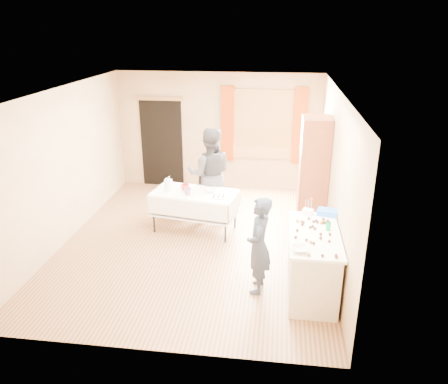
# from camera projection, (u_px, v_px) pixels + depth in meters

# --- Properties ---
(floor) EXTENTS (4.50, 5.50, 0.02)m
(floor) POSITION_uv_depth(u_px,v_px,m) (197.00, 242.00, 7.65)
(floor) COLOR #9E7047
(floor) RESTS_ON ground
(ceiling) EXTENTS (4.50, 5.50, 0.02)m
(ceiling) POSITION_uv_depth(u_px,v_px,m) (193.00, 90.00, 6.69)
(ceiling) COLOR white
(ceiling) RESTS_ON floor
(wall_back) EXTENTS (4.50, 0.02, 2.60)m
(wall_back) POSITION_uv_depth(u_px,v_px,m) (218.00, 132.00, 9.72)
(wall_back) COLOR tan
(wall_back) RESTS_ON floor
(wall_front) EXTENTS (4.50, 0.02, 2.60)m
(wall_front) POSITION_uv_depth(u_px,v_px,m) (145.00, 253.00, 4.62)
(wall_front) COLOR tan
(wall_front) RESTS_ON floor
(wall_left) EXTENTS (0.02, 5.50, 2.60)m
(wall_left) POSITION_uv_depth(u_px,v_px,m) (65.00, 166.00, 7.44)
(wall_left) COLOR tan
(wall_left) RESTS_ON floor
(wall_right) EXTENTS (0.02, 5.50, 2.60)m
(wall_right) POSITION_uv_depth(u_px,v_px,m) (335.00, 177.00, 6.90)
(wall_right) COLOR tan
(wall_right) RESTS_ON floor
(window_frame) EXTENTS (1.32, 0.06, 1.52)m
(window_frame) POSITION_uv_depth(u_px,v_px,m) (263.00, 125.00, 9.49)
(window_frame) COLOR olive
(window_frame) RESTS_ON wall_back
(window_pane) EXTENTS (1.20, 0.02, 1.40)m
(window_pane) POSITION_uv_depth(u_px,v_px,m) (263.00, 125.00, 9.47)
(window_pane) COLOR white
(window_pane) RESTS_ON wall_back
(curtain_left) EXTENTS (0.28, 0.06, 1.65)m
(curtain_left) POSITION_uv_depth(u_px,v_px,m) (228.00, 124.00, 9.54)
(curtain_left) COLOR #94340B
(curtain_left) RESTS_ON wall_back
(curtain_right) EXTENTS (0.28, 0.06, 1.65)m
(curtain_right) POSITION_uv_depth(u_px,v_px,m) (300.00, 126.00, 9.35)
(curtain_right) COLOR #94340B
(curtain_right) RESTS_ON wall_back
(doorway) EXTENTS (0.95, 0.04, 2.00)m
(doorway) POSITION_uv_depth(u_px,v_px,m) (162.00, 143.00, 9.95)
(doorway) COLOR black
(doorway) RESTS_ON floor
(door_lintel) EXTENTS (1.05, 0.06, 0.08)m
(door_lintel) POSITION_uv_depth(u_px,v_px,m) (159.00, 98.00, 9.56)
(door_lintel) COLOR olive
(door_lintel) RESTS_ON wall_back
(cabinet) EXTENTS (0.50, 0.60, 2.07)m
(cabinet) POSITION_uv_depth(u_px,v_px,m) (313.00, 175.00, 7.81)
(cabinet) COLOR brown
(cabinet) RESTS_ON floor
(counter) EXTENTS (0.68, 1.44, 0.91)m
(counter) POSITION_uv_depth(u_px,v_px,m) (312.00, 263.00, 6.08)
(counter) COLOR beige
(counter) RESTS_ON floor
(party_table) EXTENTS (1.62, 1.02, 0.75)m
(party_table) POSITION_uv_depth(u_px,v_px,m) (195.00, 207.00, 7.91)
(party_table) COLOR black
(party_table) RESTS_ON floor
(chair) EXTENTS (0.53, 0.53, 0.98)m
(chair) POSITION_uv_depth(u_px,v_px,m) (203.00, 195.00, 8.89)
(chair) COLOR black
(chair) RESTS_ON floor
(girl) EXTENTS (0.55, 0.39, 1.42)m
(girl) POSITION_uv_depth(u_px,v_px,m) (259.00, 245.00, 6.02)
(girl) COLOR #232C40
(girl) RESTS_ON floor
(woman) EXTENTS (1.03, 0.89, 1.78)m
(woman) POSITION_uv_depth(u_px,v_px,m) (210.00, 174.00, 8.28)
(woman) COLOR black
(woman) RESTS_ON floor
(soda_can) EXTENTS (0.09, 0.09, 0.12)m
(soda_can) POSITION_uv_depth(u_px,v_px,m) (328.00, 226.00, 5.98)
(soda_can) COLOR #088E41
(soda_can) RESTS_ON counter
(mixing_bowl) EXTENTS (0.24, 0.24, 0.06)m
(mixing_bowl) POSITION_uv_depth(u_px,v_px,m) (300.00, 249.00, 5.45)
(mixing_bowl) COLOR white
(mixing_bowl) RESTS_ON counter
(foam_block) EXTENTS (0.18, 0.15, 0.08)m
(foam_block) POSITION_uv_depth(u_px,v_px,m) (308.00, 212.00, 6.49)
(foam_block) COLOR white
(foam_block) RESTS_ON counter
(blue_basket) EXTENTS (0.34, 0.26, 0.08)m
(blue_basket) POSITION_uv_depth(u_px,v_px,m) (328.00, 212.00, 6.47)
(blue_basket) COLOR #2C74F2
(blue_basket) RESTS_ON counter
(pitcher) EXTENTS (0.13, 0.13, 0.22)m
(pitcher) POSITION_uv_depth(u_px,v_px,m) (167.00, 186.00, 7.79)
(pitcher) COLOR silver
(pitcher) RESTS_ON party_table
(cup_red) EXTENTS (0.16, 0.16, 0.12)m
(cup_red) POSITION_uv_depth(u_px,v_px,m) (185.00, 187.00, 7.85)
(cup_red) COLOR red
(cup_red) RESTS_ON party_table
(cup_rainbow) EXTENTS (0.18, 0.18, 0.12)m
(cup_rainbow) POSITION_uv_depth(u_px,v_px,m) (188.00, 192.00, 7.65)
(cup_rainbow) COLOR red
(cup_rainbow) RESTS_ON party_table
(small_bowl) EXTENTS (0.22, 0.22, 0.06)m
(small_bowl) POSITION_uv_depth(u_px,v_px,m) (211.00, 190.00, 7.79)
(small_bowl) COLOR white
(small_bowl) RESTS_ON party_table
(pastry_tray) EXTENTS (0.30, 0.23, 0.02)m
(pastry_tray) POSITION_uv_depth(u_px,v_px,m) (219.00, 197.00, 7.55)
(pastry_tray) COLOR white
(pastry_tray) RESTS_ON party_table
(bottle) EXTENTS (0.13, 0.13, 0.18)m
(bottle) POSITION_uv_depth(u_px,v_px,m) (169.00, 181.00, 8.08)
(bottle) COLOR white
(bottle) RESTS_ON party_table
(cake_balls) EXTENTS (0.52, 1.13, 0.04)m
(cake_balls) POSITION_uv_depth(u_px,v_px,m) (314.00, 231.00, 5.94)
(cake_balls) COLOR #3F2314
(cake_balls) RESTS_ON counter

